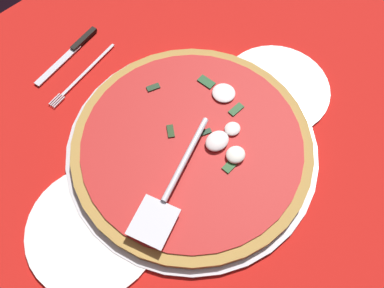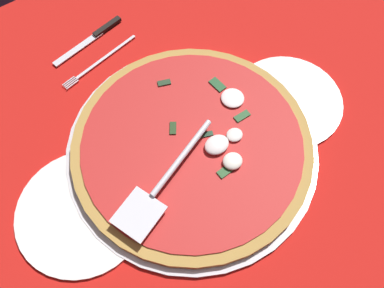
{
  "view_description": "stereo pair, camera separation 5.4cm",
  "coord_description": "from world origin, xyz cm",
  "views": [
    {
      "loc": [
        -25.0,
        -21.26,
        64.78
      ],
      "look_at": [
        -2.02,
        1.57,
        2.21
      ],
      "focal_mm": 36.89,
      "sensor_mm": 36.0,
      "label": 1
    },
    {
      "loc": [
        -20.87,
        -24.77,
        64.78
      ],
      "look_at": [
        -2.02,
        1.57,
        2.21
      ],
      "focal_mm": 36.89,
      "sensor_mm": 36.0,
      "label": 2
    }
  ],
  "objects": [
    {
      "name": "ground_plane",
      "position": [
        0.0,
        0.0,
        -0.4
      ],
      "size": [
        111.16,
        111.16,
        0.8
      ],
      "primitive_type": "cube",
      "color": "red"
    },
    {
      "name": "checker_pattern",
      "position": [
        -0.0,
        -0.0,
        0.05
      ],
      "size": [
        111.16,
        111.16,
        0.1
      ],
      "color": "silver",
      "rests_on": "ground_plane"
    },
    {
      "name": "pizza_pan",
      "position": [
        -2.02,
        1.57,
        0.66
      ],
      "size": [
        45.49,
        45.49,
        1.11
      ],
      "primitive_type": "cylinder",
      "color": "silver",
      "rests_on": "ground_plane"
    },
    {
      "name": "dinner_plate_left",
      "position": [
        -24.04,
        2.58,
        0.6
      ],
      "size": [
        22.33,
        22.33,
        1.0
      ],
      "primitive_type": "cylinder",
      "color": "white",
      "rests_on": "ground_plane"
    },
    {
      "name": "dinner_plate_right",
      "position": [
        19.07,
        -0.85,
        0.6
      ],
      "size": [
        21.19,
        21.19,
        1.0
      ],
      "primitive_type": "cylinder",
      "color": "white",
      "rests_on": "ground_plane"
    },
    {
      "name": "pizza",
      "position": [
        -1.9,
        1.53,
        2.11
      ],
      "size": [
        43.17,
        43.17,
        3.17
      ],
      "color": "#B0863F",
      "rests_on": "pizza_pan"
    },
    {
      "name": "pizza_server",
      "position": [
        -10.63,
        -2.37,
        4.73
      ],
      "size": [
        23.64,
        11.62,
        1.0
      ],
      "rotation": [
        0.0,
        0.0,
        3.49
      ],
      "color": "silver",
      "rests_on": "pizza"
    },
    {
      "name": "place_setting_far",
      "position": [
        -4.58,
        32.11,
        0.44
      ],
      "size": [
        22.85,
        16.72,
        1.4
      ],
      "rotation": [
        0.0,
        0.0,
        3.32
      ],
      "color": "white",
      "rests_on": "ground_plane"
    }
  ]
}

